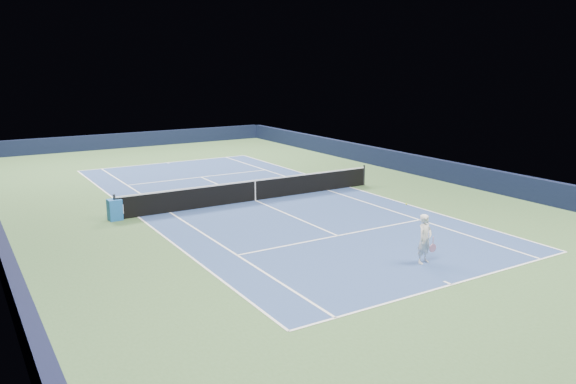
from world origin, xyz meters
TOP-DOWN VIEW (x-y plane):
  - ground at (0.00, 0.00)m, footprint 40.00×40.00m
  - wall_far at (0.00, 19.82)m, footprint 22.00×0.35m
  - wall_right at (10.82, 0.00)m, footprint 0.35×40.00m
  - court_surface at (0.00, 0.00)m, footprint 10.97×23.77m
  - baseline_far at (0.00, 11.88)m, footprint 10.97×0.08m
  - baseline_near at (0.00, -11.88)m, footprint 10.97×0.08m
  - sideline_doubles_right at (5.49, 0.00)m, footprint 0.08×23.77m
  - sideline_doubles_left at (-5.49, 0.00)m, footprint 0.08×23.77m
  - sideline_singles_right at (4.12, 0.00)m, footprint 0.08×23.77m
  - sideline_singles_left at (-4.12, 0.00)m, footprint 0.08×23.77m
  - service_line_far at (0.00, 6.40)m, footprint 8.23×0.08m
  - service_line_near at (0.00, -6.40)m, footprint 8.23×0.08m
  - center_service_line at (0.00, 0.00)m, footprint 0.08×12.80m
  - center_mark_far at (0.00, 11.73)m, footprint 0.08×0.30m
  - center_mark_near at (0.00, -11.73)m, footprint 0.08×0.30m
  - tennis_net at (0.00, 0.00)m, footprint 12.90×0.10m
  - sponsor_cube at (-6.40, 0.05)m, footprint 0.58×0.50m
  - tennis_player at (0.62, -10.14)m, footprint 0.78×1.28m

SIDE VIEW (x-z plane):
  - ground at x=0.00m, z-range 0.00..0.00m
  - court_surface at x=0.00m, z-range 0.00..0.01m
  - baseline_far at x=0.00m, z-range 0.01..0.01m
  - baseline_near at x=0.00m, z-range 0.01..0.01m
  - sideline_doubles_right at x=5.49m, z-range 0.01..0.01m
  - sideline_doubles_left at x=-5.49m, z-range 0.01..0.01m
  - sideline_singles_right at x=4.12m, z-range 0.01..0.01m
  - sideline_singles_left at x=-4.12m, z-range 0.01..0.01m
  - service_line_far at x=0.00m, z-range 0.01..0.01m
  - service_line_near at x=0.00m, z-range 0.01..0.01m
  - center_service_line at x=0.00m, z-range 0.01..0.01m
  - center_mark_far at x=0.00m, z-range 0.01..0.01m
  - center_mark_near at x=0.00m, z-range 0.01..0.01m
  - sponsor_cube at x=-6.40m, z-range 0.00..0.86m
  - tennis_net at x=0.00m, z-range -0.03..1.04m
  - wall_far at x=0.00m, z-range 0.00..1.10m
  - wall_right at x=10.82m, z-range 0.00..1.10m
  - tennis_player at x=0.62m, z-range -0.07..1.67m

